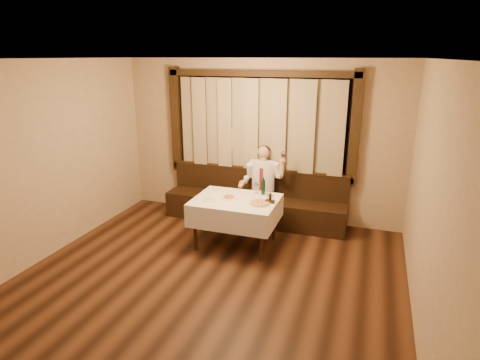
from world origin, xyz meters
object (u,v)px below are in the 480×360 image
(banquette, at_px, (255,204))
(seated_man, at_px, (262,180))
(pasta_cream, at_px, (210,197))
(cruet_caddy, at_px, (270,199))
(pasta_red, at_px, (229,196))
(pizza, at_px, (260,203))
(green_bottle, at_px, (263,187))
(dining_table, at_px, (236,206))

(banquette, height_order, seated_man, seated_man)
(pasta_cream, relative_size, cruet_caddy, 1.86)
(pasta_cream, bearing_deg, banquette, 73.03)
(pasta_red, height_order, cruet_caddy, cruet_caddy)
(banquette, bearing_deg, pasta_red, -96.14)
(pasta_cream, distance_m, cruet_caddy, 0.90)
(pizza, relative_size, pasta_cream, 1.18)
(green_bottle, xyz_separation_m, cruet_caddy, (0.20, -0.32, -0.07))
(cruet_caddy, xyz_separation_m, seated_man, (-0.37, 0.92, 0.00))
(dining_table, xyz_separation_m, seated_man, (0.16, 0.93, 0.16))
(dining_table, xyz_separation_m, cruet_caddy, (0.53, 0.02, 0.15))
(banquette, xyz_separation_m, pasta_red, (-0.11, -1.01, 0.48))
(dining_table, distance_m, pasta_red, 0.18)
(banquette, distance_m, pasta_red, 1.13)
(pizza, xyz_separation_m, seated_man, (-0.24, 1.02, 0.04))
(dining_table, height_order, pasta_cream, pasta_cream)
(banquette, height_order, dining_table, banquette)
(dining_table, xyz_separation_m, pizza, (0.40, -0.08, 0.12))
(pasta_red, xyz_separation_m, green_bottle, (0.44, 0.33, 0.09))
(banquette, xyz_separation_m, dining_table, (0.00, -1.02, 0.34))
(banquette, height_order, green_bottle, green_bottle)
(green_bottle, bearing_deg, dining_table, -134.82)
(dining_table, relative_size, pasta_red, 4.90)
(banquette, distance_m, cruet_caddy, 1.24)
(green_bottle, height_order, seated_man, seated_man)
(green_bottle, bearing_deg, pasta_red, -143.59)
(dining_table, height_order, cruet_caddy, cruet_caddy)
(pasta_cream, bearing_deg, dining_table, 21.93)
(pasta_red, bearing_deg, green_bottle, 36.41)
(cruet_caddy, bearing_deg, pasta_cream, -160.80)
(banquette, xyz_separation_m, cruet_caddy, (0.53, -1.01, 0.50))
(pasta_cream, distance_m, seated_man, 1.19)
(seated_man, bearing_deg, pasta_cream, -115.40)
(dining_table, bearing_deg, pizza, -11.98)
(pasta_cream, xyz_separation_m, seated_man, (0.51, 1.08, 0.02))
(pizza, relative_size, cruet_caddy, 2.19)
(pizza, distance_m, pasta_cream, 0.76)
(banquette, bearing_deg, pizza, -70.14)
(pizza, height_order, pasta_cream, pasta_cream)
(pizza, height_order, green_bottle, green_bottle)
(dining_table, height_order, pasta_red, pasta_red)
(banquette, bearing_deg, pasta_cream, -106.97)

